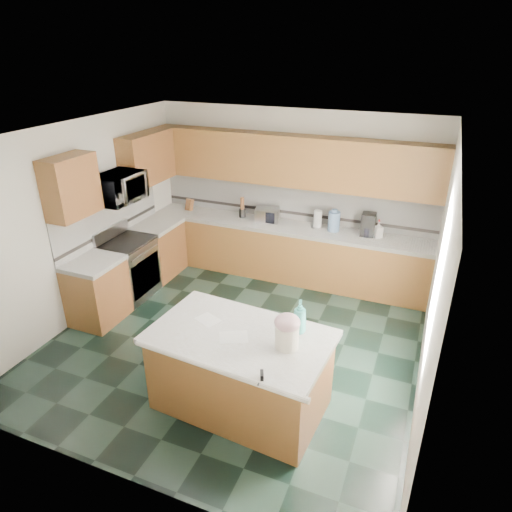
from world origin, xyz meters
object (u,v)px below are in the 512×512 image
at_px(island_base, 241,373).
at_px(toaster_oven, 267,215).
at_px(island_top, 240,337).
at_px(treat_jar, 287,336).
at_px(soap_bottle_island, 300,317).
at_px(coffee_maker, 368,224).
at_px(knife_block, 189,205).

bearing_deg(island_base, toaster_oven, 110.47).
relative_size(island_top, treat_jar, 7.54).
height_order(island_base, soap_bottle_island, soap_bottle_island).
bearing_deg(island_top, treat_jar, 2.75).
bearing_deg(coffee_maker, island_top, -106.09).
bearing_deg(knife_block, coffee_maker, 9.81).
height_order(island_base, toaster_oven, toaster_oven).
relative_size(treat_jar, toaster_oven, 0.63).
distance_m(knife_block, coffee_maker, 3.08).
relative_size(island_top, soap_bottle_island, 5.01).
xyz_separation_m(island_base, island_top, (0.00, 0.00, 0.46)).
xyz_separation_m(island_base, soap_bottle_island, (0.54, 0.27, 0.67)).
bearing_deg(coffee_maker, toaster_oven, 178.34).
bearing_deg(treat_jar, coffee_maker, 70.71).
bearing_deg(soap_bottle_island, coffee_maker, 75.37).
xyz_separation_m(island_top, coffee_maker, (0.74, 3.12, 0.20)).
relative_size(toaster_oven, coffee_maker, 1.10).
xyz_separation_m(island_top, knife_block, (-2.33, 3.09, 0.13)).
relative_size(knife_block, toaster_oven, 0.51).
bearing_deg(island_top, coffee_maker, 81.13).
bearing_deg(island_base, treat_jar, 2.75).
distance_m(knife_block, toaster_oven, 1.45).
height_order(treat_jar, soap_bottle_island, soap_bottle_island).
distance_m(soap_bottle_island, knife_block, 4.03).
bearing_deg(island_top, soap_bottle_island, 31.26).
bearing_deg(knife_block, island_top, -43.68).
bearing_deg(treat_jar, island_top, 163.31).
xyz_separation_m(island_top, treat_jar, (0.50, -0.02, 0.15)).
height_order(treat_jar, coffee_maker, coffee_maker).
height_order(island_base, treat_jar, treat_jar).
height_order(soap_bottle_island, toaster_oven, soap_bottle_island).
xyz_separation_m(island_top, toaster_oven, (-0.88, 3.09, 0.14)).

